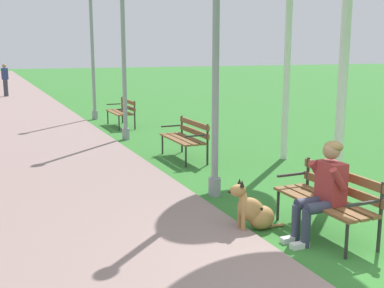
% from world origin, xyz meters
% --- Properties ---
extents(ground_plane, '(120.00, 120.00, 0.00)m').
position_xyz_m(ground_plane, '(0.00, 0.00, 0.00)').
color(ground_plane, '#33752D').
extents(paved_path, '(3.29, 60.00, 0.04)m').
position_xyz_m(paved_path, '(-2.04, 24.00, 0.02)').
color(paved_path, gray).
rests_on(paved_path, ground).
extents(park_bench_near, '(0.55, 1.50, 0.85)m').
position_xyz_m(park_bench_near, '(0.50, 1.06, 0.51)').
color(park_bench_near, brown).
rests_on(park_bench_near, ground).
extents(park_bench_mid, '(0.55, 1.50, 0.85)m').
position_xyz_m(park_bench_mid, '(0.51, 5.76, 0.51)').
color(park_bench_mid, brown).
rests_on(park_bench_mid, ground).
extents(park_bench_far, '(0.55, 1.50, 0.85)m').
position_xyz_m(park_bench_far, '(0.44, 10.67, 0.51)').
color(park_bench_far, brown).
rests_on(park_bench_far, ground).
extents(person_seated_on_near_bench, '(0.74, 0.49, 1.25)m').
position_xyz_m(person_seated_on_near_bench, '(0.29, 0.92, 0.68)').
color(person_seated_on_near_bench, '#33384C').
rests_on(person_seated_on_near_bench, ground).
extents(dog_shepherd, '(0.83, 0.32, 0.71)m').
position_xyz_m(dog_shepherd, '(-0.30, 1.55, 0.26)').
color(dog_shepherd, '#B27F47').
rests_on(dog_shepherd, ground).
extents(lamp_post_near, '(0.24, 0.24, 4.04)m').
position_xyz_m(lamp_post_near, '(-0.11, 3.11, 2.09)').
color(lamp_post_near, gray).
rests_on(lamp_post_near, ground).
extents(lamp_post_mid, '(0.24, 0.24, 4.34)m').
position_xyz_m(lamp_post_mid, '(-0.07, 8.52, 2.25)').
color(lamp_post_mid, gray).
rests_on(lamp_post_mid, ground).
extents(lamp_post_far, '(0.24, 0.24, 4.39)m').
position_xyz_m(lamp_post_far, '(-0.01, 12.57, 2.27)').
color(lamp_post_far, gray).
rests_on(lamp_post_far, ground).
extents(pedestrian_distant, '(0.32, 0.22, 1.65)m').
position_xyz_m(pedestrian_distant, '(-2.41, 22.19, 0.84)').
color(pedestrian_distant, '#383842').
rests_on(pedestrian_distant, ground).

